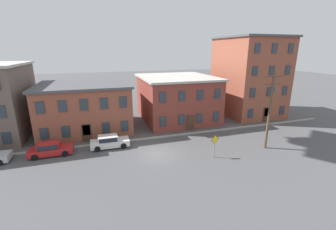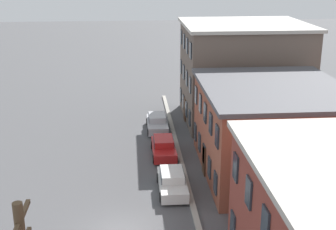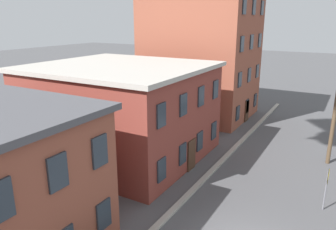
# 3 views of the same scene
# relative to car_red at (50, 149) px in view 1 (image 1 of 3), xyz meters

# --- Properties ---
(ground_plane) EXTENTS (200.00, 200.00, 0.00)m
(ground_plane) POSITION_rel_car_red_xyz_m (11.08, -3.25, -0.75)
(ground_plane) COLOR #4C4C4F
(kerb_strip) EXTENTS (56.00, 0.36, 0.16)m
(kerb_strip) POSITION_rel_car_red_xyz_m (11.08, 1.25, -0.67)
(kerb_strip) COLOR #9E998E
(kerb_strip) RESTS_ON ground_plane
(apartment_midblock) EXTENTS (12.15, 10.20, 6.61)m
(apartment_midblock) POSITION_rel_car_red_xyz_m (3.70, 7.59, 2.57)
(apartment_midblock) COLOR brown
(apartment_midblock) RESTS_ON ground_plane
(apartment_far) EXTENTS (11.31, 12.28, 6.99)m
(apartment_far) POSITION_rel_car_red_xyz_m (17.59, 8.63, 2.76)
(apartment_far) COLOR brown
(apartment_far) RESTS_ON ground_plane
(apartment_annex) EXTENTS (9.53, 11.14, 13.17)m
(apartment_annex) POSITION_rel_car_red_xyz_m (30.65, 8.06, 5.85)
(apartment_annex) COLOR brown
(apartment_annex) RESTS_ON ground_plane
(car_red) EXTENTS (4.40, 1.92, 1.43)m
(car_red) POSITION_rel_car_red_xyz_m (0.00, 0.00, 0.00)
(car_red) COLOR #B21E1E
(car_red) RESTS_ON ground_plane
(car_white) EXTENTS (4.40, 1.92, 1.43)m
(car_white) POSITION_rel_car_red_xyz_m (6.21, 0.14, 0.00)
(car_white) COLOR silver
(car_white) RESTS_ON ground_plane
(caution_sign) EXTENTS (0.97, 0.08, 2.53)m
(caution_sign) POSITION_rel_car_red_xyz_m (16.64, -5.92, 0.94)
(caution_sign) COLOR slate
(caution_sign) RESTS_ON ground_plane
(utility_pole) EXTENTS (2.40, 0.44, 8.88)m
(utility_pole) POSITION_rel_car_red_xyz_m (23.55, -5.58, 4.25)
(utility_pole) COLOR brown
(utility_pole) RESTS_ON ground_plane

